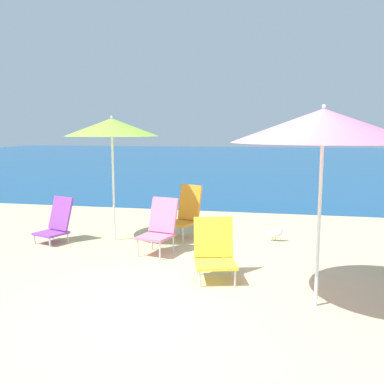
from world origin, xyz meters
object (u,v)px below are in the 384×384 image
object	(u,v)px
beach_umbrella_pink	(323,126)
beach_chair_purple	(57,222)
beach_chair_pink	(160,226)
beach_chair_orange	(186,212)
seagull	(275,233)
beach_chair_yellow	(214,250)
beach_umbrella_lime	(112,127)

from	to	relation	value
beach_umbrella_pink	beach_chair_purple	size ratio (longest dim) A/B	2.82
beach_umbrella_pink	beach_chair_pink	world-z (taller)	beach_umbrella_pink
beach_umbrella_pink	beach_chair_pink	distance (m)	3.00
beach_chair_orange	seagull	distance (m)	1.51
beach_chair_yellow	beach_chair_pink	distance (m)	1.32
beach_umbrella_lime	beach_chair_yellow	distance (m)	2.83
beach_chair_orange	beach_chair_pink	bearing A→B (deg)	-75.82
beach_umbrella_pink	seagull	size ratio (longest dim) A/B	7.63
beach_umbrella_pink	beach_umbrella_lime	size ratio (longest dim) A/B	1.01
beach_chair_purple	beach_chair_pink	size ratio (longest dim) A/B	0.90
beach_chair_yellow	beach_umbrella_pink	bearing A→B (deg)	-44.15
seagull	beach_umbrella_pink	bearing A→B (deg)	-79.88
beach_chair_yellow	beach_chair_pink	world-z (taller)	beach_chair_pink
beach_umbrella_pink	beach_chair_yellow	bearing A→B (deg)	151.10
seagull	beach_umbrella_lime	bearing A→B (deg)	-169.69
beach_umbrella_pink	beach_chair_orange	world-z (taller)	beach_umbrella_pink
beach_chair_purple	beach_umbrella_lime	bearing A→B (deg)	38.34
beach_umbrella_lime	beach_chair_pink	world-z (taller)	beach_umbrella_lime
beach_umbrella_pink	beach_chair_pink	xyz separation A→B (m)	(-2.12, 1.55, -1.44)
seagull	beach_chair_orange	bearing A→B (deg)	-179.39
beach_chair_orange	beach_chair_yellow	distance (m)	2.08
beach_umbrella_pink	beach_chair_yellow	distance (m)	2.00
beach_chair_orange	beach_umbrella_pink	bearing A→B (deg)	-28.68
beach_chair_yellow	beach_chair_pink	bearing A→B (deg)	121.17
beach_umbrella_lime	beach_chair_pink	xyz separation A→B (m)	(0.94, -0.55, -1.44)
beach_umbrella_lime	beach_chair_yellow	world-z (taller)	beach_umbrella_lime
beach_umbrella_lime	beach_chair_purple	xyz separation A→B (m)	(-0.89, -0.28, -1.53)
beach_chair_purple	beach_chair_orange	size ratio (longest dim) A/B	0.82
seagull	beach_chair_purple	bearing A→B (deg)	-167.84
beach_umbrella_lime	beach_chair_pink	distance (m)	1.81
beach_chair_purple	seagull	distance (m)	3.57
beach_chair_pink	seagull	xyz separation A→B (m)	(1.66, 1.03, -0.27)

